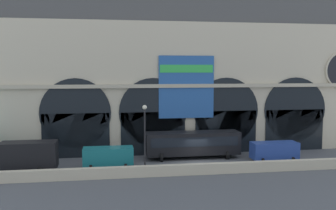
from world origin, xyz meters
TOP-DOWN VIEW (x-y plane):
  - ground_plane at (0.00, 0.00)m, footprint 200.00×200.00m
  - quay_parapet_wall at (0.00, -4.21)m, footprint 90.00×0.70m
  - station_building at (0.03, 7.86)m, footprint 47.43×6.15m
  - box_truck_west at (-18.72, -0.89)m, footprint 7.50×2.91m
  - van_midwest at (-9.94, -0.47)m, footprint 5.20×2.48m
  - bus_center at (-0.20, 2.59)m, footprint 11.00×3.25m
  - van_mideast at (8.56, -0.39)m, footprint 5.20×2.48m
  - street_lamp_quayside at (-6.35, -3.41)m, footprint 0.44×0.44m

SIDE VIEW (x-z plane):
  - ground_plane at x=0.00m, z-range 0.00..0.00m
  - quay_parapet_wall at x=0.00m, z-range 0.00..1.05m
  - van_midwest at x=-9.94m, z-range 0.15..2.35m
  - van_mideast at x=8.56m, z-range 0.15..2.35m
  - box_truck_west at x=-18.72m, z-range 0.14..3.26m
  - bus_center at x=-0.20m, z-range 0.23..3.33m
  - street_lamp_quayside at x=-6.35m, z-range 0.96..7.86m
  - station_building at x=0.03m, z-range -0.25..19.47m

